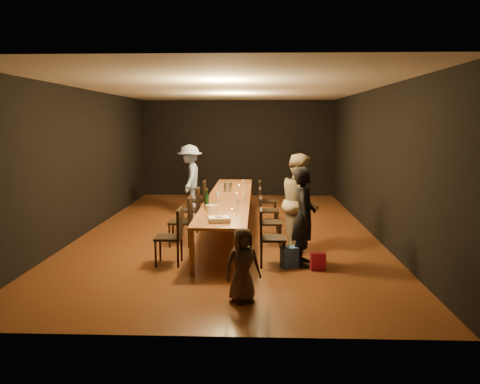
{
  "coord_description": "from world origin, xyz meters",
  "views": [
    {
      "loc": [
        0.59,
        -9.8,
        2.32
      ],
      "look_at": [
        0.27,
        -1.01,
        1.0
      ],
      "focal_mm": 35.0,
      "sensor_mm": 36.0,
      "label": 1
    }
  ],
  "objects_px": {
    "chair_left_3": "(197,200)",
    "birthday_cake": "(219,219)",
    "chair_left_1": "(180,221)",
    "chair_right_0": "(273,237)",
    "chair_left_0": "(169,237)",
    "ice_bucket": "(228,187)",
    "woman_birthday": "(304,216)",
    "chair_left_2": "(190,209)",
    "chair_right_2": "(269,210)",
    "child": "(243,265)",
    "man_blue": "(190,178)",
    "table": "(229,199)",
    "plate_stack": "(212,208)",
    "chair_right_1": "(270,222)",
    "woman_tan": "(300,202)",
    "chair_right_3": "(268,201)",
    "champagne_bottle": "(207,198)"
  },
  "relations": [
    {
      "from": "chair_right_1",
      "to": "birthday_cake",
      "type": "height_order",
      "value": "chair_right_1"
    },
    {
      "from": "chair_left_1",
      "to": "woman_tan",
      "type": "bearing_deg",
      "value": -94.98
    },
    {
      "from": "chair_right_2",
      "to": "child",
      "type": "distance_m",
      "value": 3.99
    },
    {
      "from": "chair_right_1",
      "to": "woman_birthday",
      "type": "relative_size",
      "value": 0.58
    },
    {
      "from": "chair_left_2",
      "to": "birthday_cake",
      "type": "distance_m",
      "value": 2.7
    },
    {
      "from": "table",
      "to": "ice_bucket",
      "type": "bearing_deg",
      "value": 95.5
    },
    {
      "from": "chair_right_2",
      "to": "chair_left_3",
      "type": "height_order",
      "value": "same"
    },
    {
      "from": "chair_left_2",
      "to": "man_blue",
      "type": "bearing_deg",
      "value": 7.86
    },
    {
      "from": "chair_right_3",
      "to": "woman_tan",
      "type": "xyz_separation_m",
      "value": [
        0.53,
        -2.59,
        0.42
      ]
    },
    {
      "from": "plate_stack",
      "to": "chair_right_1",
      "type": "bearing_deg",
      "value": 24.64
    },
    {
      "from": "chair_left_0",
      "to": "chair_left_2",
      "type": "xyz_separation_m",
      "value": [
        0.0,
        2.4,
        0.0
      ]
    },
    {
      "from": "chair_right_1",
      "to": "man_blue",
      "type": "height_order",
      "value": "man_blue"
    },
    {
      "from": "table",
      "to": "woman_birthday",
      "type": "relative_size",
      "value": 3.73
    },
    {
      "from": "chair_left_0",
      "to": "chair_left_3",
      "type": "distance_m",
      "value": 3.6
    },
    {
      "from": "woman_birthday",
      "to": "woman_tan",
      "type": "xyz_separation_m",
      "value": [
        0.02,
        0.94,
        0.08
      ]
    },
    {
      "from": "woman_tan",
      "to": "birthday_cake",
      "type": "height_order",
      "value": "woman_tan"
    },
    {
      "from": "ice_bucket",
      "to": "woman_birthday",
      "type": "bearing_deg",
      "value": -65.27
    },
    {
      "from": "plate_stack",
      "to": "woman_birthday",
      "type": "bearing_deg",
      "value": -22.58
    },
    {
      "from": "woman_birthday",
      "to": "man_blue",
      "type": "xyz_separation_m",
      "value": [
        -2.53,
        4.68,
        0.06
      ]
    },
    {
      "from": "chair_right_2",
      "to": "chair_left_2",
      "type": "distance_m",
      "value": 1.7
    },
    {
      "from": "chair_right_0",
      "to": "chair_left_0",
      "type": "relative_size",
      "value": 1.0
    },
    {
      "from": "table",
      "to": "birthday_cake",
      "type": "bearing_deg",
      "value": -90.17
    },
    {
      "from": "man_blue",
      "to": "ice_bucket",
      "type": "bearing_deg",
      "value": 31.45
    },
    {
      "from": "man_blue",
      "to": "child",
      "type": "height_order",
      "value": "man_blue"
    },
    {
      "from": "ice_bucket",
      "to": "plate_stack",
      "type": "bearing_deg",
      "value": -93.1
    },
    {
      "from": "man_blue",
      "to": "chair_left_3",
      "type": "bearing_deg",
      "value": 12.34
    },
    {
      "from": "chair_right_2",
      "to": "child",
      "type": "bearing_deg",
      "value": -6.29
    },
    {
      "from": "chair_right_0",
      "to": "man_blue",
      "type": "xyz_separation_m",
      "value": [
        -2.02,
        4.75,
        0.4
      ]
    },
    {
      "from": "chair_right_0",
      "to": "chair_right_2",
      "type": "bearing_deg",
      "value": 180.0
    },
    {
      "from": "chair_right_0",
      "to": "chair_left_0",
      "type": "xyz_separation_m",
      "value": [
        -1.7,
        0.0,
        0.0
      ]
    },
    {
      "from": "chair_left_1",
      "to": "chair_left_3",
      "type": "distance_m",
      "value": 2.4
    },
    {
      "from": "chair_left_3",
      "to": "birthday_cake",
      "type": "relative_size",
      "value": 2.41
    },
    {
      "from": "chair_right_0",
      "to": "chair_right_1",
      "type": "bearing_deg",
      "value": 180.0
    },
    {
      "from": "man_blue",
      "to": "champagne_bottle",
      "type": "distance_m",
      "value": 3.86
    },
    {
      "from": "chair_left_2",
      "to": "chair_left_0",
      "type": "bearing_deg",
      "value": -180.0
    },
    {
      "from": "champagne_bottle",
      "to": "chair_left_0",
      "type": "bearing_deg",
      "value": -117.98
    },
    {
      "from": "chair_right_0",
      "to": "ice_bucket",
      "type": "xyz_separation_m",
      "value": [
        -0.92,
        3.17,
        0.39
      ]
    },
    {
      "from": "chair_right_2",
      "to": "ice_bucket",
      "type": "distance_m",
      "value": 1.26
    },
    {
      "from": "child",
      "to": "birthday_cake",
      "type": "height_order",
      "value": "child"
    },
    {
      "from": "chair_left_2",
      "to": "chair_left_1",
      "type": "bearing_deg",
      "value": -180.0
    },
    {
      "from": "table",
      "to": "plate_stack",
      "type": "distance_m",
      "value": 1.7
    },
    {
      "from": "chair_right_3",
      "to": "chair_left_0",
      "type": "height_order",
      "value": "same"
    },
    {
      "from": "chair_right_1",
      "to": "birthday_cake",
      "type": "distance_m",
      "value": 1.62
    },
    {
      "from": "chair_left_1",
      "to": "woman_tan",
      "type": "distance_m",
      "value": 2.27
    },
    {
      "from": "chair_right_1",
      "to": "woman_tan",
      "type": "distance_m",
      "value": 0.7
    },
    {
      "from": "chair_left_2",
      "to": "champagne_bottle",
      "type": "height_order",
      "value": "champagne_bottle"
    },
    {
      "from": "chair_left_1",
      "to": "birthday_cake",
      "type": "bearing_deg",
      "value": -147.87
    },
    {
      "from": "chair_left_2",
      "to": "child",
      "type": "distance_m",
      "value": 4.16
    },
    {
      "from": "man_blue",
      "to": "birthday_cake",
      "type": "xyz_separation_m",
      "value": [
        1.17,
        -4.89,
        -0.08
      ]
    },
    {
      "from": "chair_left_2",
      "to": "woman_tan",
      "type": "distance_m",
      "value": 2.66
    }
  ]
}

